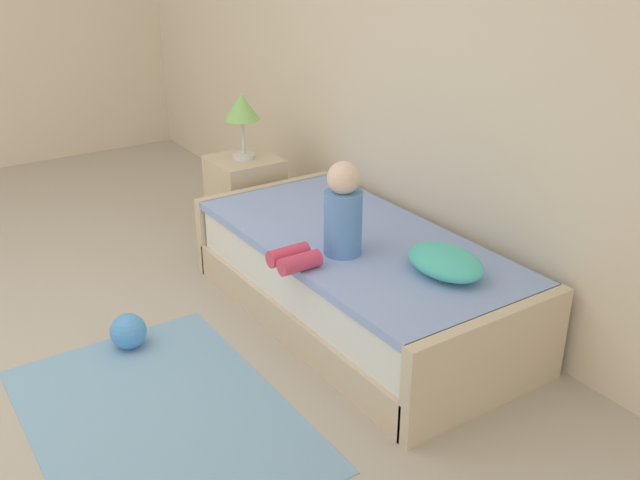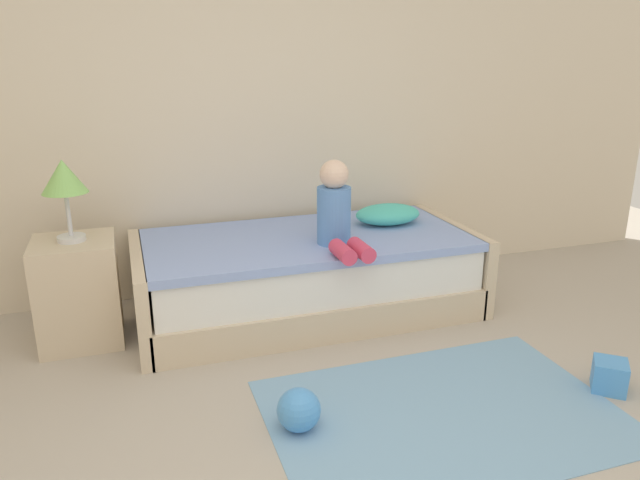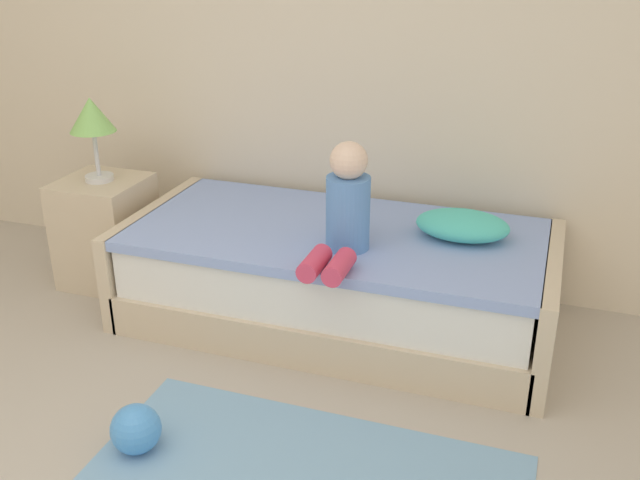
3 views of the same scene
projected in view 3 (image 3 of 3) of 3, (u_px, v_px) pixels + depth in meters
The scene contains 7 objects.
wall_rear at pixel (286, 11), 3.78m from camera, with size 7.20×0.10×2.90m, color beige.
bed at pixel (336, 277), 3.59m from camera, with size 2.11×1.00×0.50m.
nightstand at pixel (106, 231), 3.99m from camera, with size 0.44×0.44×0.60m, color beige.
table_lamp at pixel (92, 119), 3.74m from camera, with size 0.24×0.24×0.45m.
child_figure at pixel (345, 209), 3.18m from camera, with size 0.20×0.51×0.50m.
pillow at pixel (462, 225), 3.38m from camera, with size 0.44×0.30×0.13m, color #4CCCBC.
toy_ball at pixel (136, 429), 2.73m from camera, with size 0.19×0.19×0.19m, color #4C99E5.
Camera 3 is at (1.45, -1.07, 1.85)m, focal length 40.28 mm.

